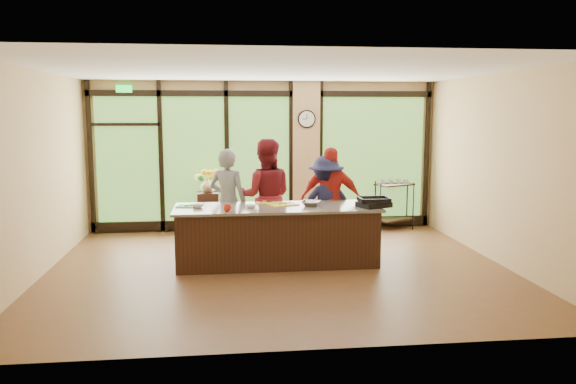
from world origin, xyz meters
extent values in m
plane|color=brown|center=(0.00, 0.00, 0.00)|extent=(7.00, 7.00, 0.00)
plane|color=silver|center=(0.00, 0.00, 3.00)|extent=(7.00, 7.00, 0.00)
plane|color=tan|center=(0.00, 3.00, 1.50)|extent=(7.00, 0.00, 7.00)
plane|color=tan|center=(-3.50, 0.00, 1.50)|extent=(0.00, 6.00, 6.00)
plane|color=tan|center=(3.50, 0.00, 1.50)|extent=(0.00, 6.00, 6.00)
cube|color=tan|center=(0.85, 2.94, 1.50)|extent=(0.55, 0.12, 3.00)
cube|color=black|center=(0.00, 2.95, 2.75)|extent=(6.90, 0.08, 0.12)
cube|color=black|center=(0.00, 2.95, 0.12)|extent=(6.90, 0.08, 0.20)
cube|color=#19D83F|center=(-2.70, 2.90, 2.83)|extent=(0.30, 0.04, 0.14)
cube|color=#2E6122|center=(-2.70, 2.97, 1.45)|extent=(1.20, 0.02, 2.50)
cube|color=#2E6122|center=(-1.40, 2.97, 1.45)|extent=(1.20, 0.02, 2.50)
cube|color=#2E6122|center=(-0.10, 2.97, 1.45)|extent=(1.20, 0.02, 2.50)
cube|color=#2E6122|center=(2.25, 2.97, 1.45)|extent=(2.10, 0.02, 2.50)
cube|color=black|center=(-3.40, 2.95, 1.50)|extent=(0.08, 0.08, 3.00)
cube|color=black|center=(-2.05, 2.95, 1.50)|extent=(0.08, 0.08, 3.00)
cube|color=black|center=(-0.75, 2.95, 1.50)|extent=(0.08, 0.08, 3.00)
cube|color=black|center=(0.55, 2.95, 1.50)|extent=(0.08, 0.08, 3.00)
cube|color=black|center=(1.15, 2.95, 1.50)|extent=(0.08, 0.08, 3.00)
cube|color=black|center=(3.40, 2.95, 1.50)|extent=(0.08, 0.08, 3.00)
cube|color=black|center=(0.00, 0.30, 0.44)|extent=(3.10, 1.00, 0.88)
cube|color=gray|center=(0.00, 0.30, 0.90)|extent=(3.20, 1.10, 0.04)
cylinder|color=black|center=(0.85, 2.87, 2.25)|extent=(0.36, 0.04, 0.36)
cylinder|color=silver|center=(0.85, 2.85, 2.25)|extent=(0.31, 0.01, 0.31)
cube|color=black|center=(0.85, 2.85, 2.30)|extent=(0.01, 0.00, 0.11)
cube|color=black|center=(0.80, 2.85, 2.25)|extent=(0.09, 0.00, 0.01)
imported|color=slate|center=(-0.76, 1.02, 0.89)|extent=(0.77, 0.66, 1.79)
imported|color=maroon|center=(-0.13, 1.01, 0.97)|extent=(1.02, 0.83, 1.95)
imported|color=red|center=(1.00, 0.97, 0.90)|extent=(1.14, 0.78, 1.80)
imported|color=#191A39|center=(0.92, 1.01, 0.83)|extent=(1.08, 0.64, 1.65)
cube|color=black|center=(1.50, 0.08, 0.96)|extent=(0.56, 0.50, 0.08)
imported|color=silver|center=(0.54, 0.31, 0.96)|extent=(0.39, 0.39, 0.07)
cube|color=#338B32|center=(-1.38, 0.44, 0.93)|extent=(0.40, 0.33, 0.01)
cube|color=yellow|center=(-0.08, 0.70, 0.93)|extent=(0.45, 0.35, 0.01)
cube|color=yellow|center=(0.10, 0.45, 0.93)|extent=(0.54, 0.48, 0.01)
imported|color=white|center=(-1.23, 0.32, 0.95)|extent=(0.17, 0.17, 0.05)
imported|color=white|center=(-0.41, 0.21, 0.94)|extent=(0.18, 0.18, 0.05)
imported|color=white|center=(0.02, 0.68, 0.93)|extent=(0.15, 0.15, 0.03)
imported|color=red|center=(-0.78, -0.04, 0.97)|extent=(0.13, 0.13, 0.10)
cube|color=black|center=(-1.14, 2.68, 0.41)|extent=(0.42, 0.42, 0.82)
imported|color=#927B4F|center=(-1.14, 2.68, 0.96)|extent=(0.28, 0.28, 0.28)
cube|color=black|center=(2.66, 2.75, 0.19)|extent=(0.86, 0.70, 0.03)
cube|color=black|center=(2.66, 2.75, 0.91)|extent=(0.86, 0.70, 0.03)
cylinder|color=black|center=(2.32, 2.56, 0.48)|extent=(0.03, 0.03, 0.97)
cylinder|color=black|center=(3.01, 2.56, 0.48)|extent=(0.03, 0.03, 0.97)
cylinder|color=black|center=(2.32, 2.94, 0.48)|extent=(0.03, 0.03, 0.97)
cylinder|color=black|center=(3.01, 2.94, 0.48)|extent=(0.03, 0.03, 0.97)
imported|color=silver|center=(2.42, 2.75, 0.98)|extent=(0.14, 0.14, 0.10)
imported|color=silver|center=(2.59, 2.75, 0.98)|extent=(0.14, 0.14, 0.10)
imported|color=silver|center=(2.75, 2.75, 0.98)|extent=(0.14, 0.14, 0.10)
imported|color=silver|center=(2.90, 2.75, 0.98)|extent=(0.14, 0.14, 0.10)
camera|label=1|loc=(-0.82, -8.34, 2.39)|focal=35.00mm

